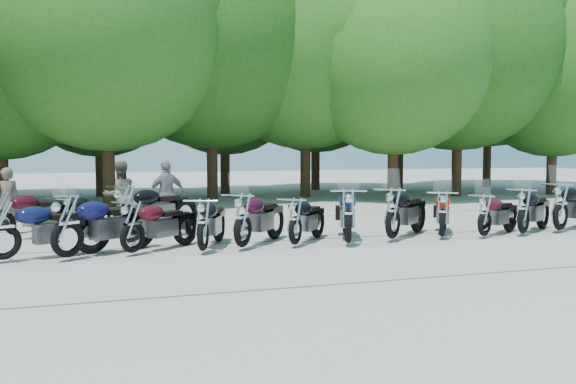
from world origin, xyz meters
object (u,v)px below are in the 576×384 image
object	(u,v)px
motorcycle_12	(561,205)
rider_0	(7,201)
motorcycle_11	(524,209)
rider_2	(167,194)
motorcycle_1	(2,228)
motorcycle_9	(442,212)
motorcycle_15	(126,208)
motorcycle_5	(243,218)
rider_1	(120,196)
motorcycle_13	(1,213)
motorcycle_14	(72,214)
motorcycle_10	(485,213)
motorcycle_8	(393,211)
motorcycle_4	(203,223)
motorcycle_2	(67,224)
motorcycle_6	(295,219)
motorcycle_7	(348,214)
motorcycle_3	(132,225)

from	to	relation	value
motorcycle_12	rider_0	bearing A→B (deg)	47.45
motorcycle_11	rider_2	size ratio (longest dim) A/B	1.29
motorcycle_1	motorcycle_12	distance (m)	12.52
motorcycle_9	rider_0	size ratio (longest dim) A/B	1.37
motorcycle_15	rider_0	bearing A→B (deg)	27.92
motorcycle_5	rider_1	bearing A→B (deg)	-21.74
motorcycle_13	rider_1	distance (m)	2.97
motorcycle_5	motorcycle_14	world-z (taller)	motorcycle_5
motorcycle_10	motorcycle_12	world-z (taller)	motorcycle_12
rider_2	motorcycle_15	bearing A→B (deg)	38.17
motorcycle_5	motorcycle_9	distance (m)	4.70
motorcycle_8	motorcycle_14	distance (m)	7.32
motorcycle_4	rider_1	bearing A→B (deg)	-49.32
rider_0	motorcycle_2	bearing A→B (deg)	101.64
motorcycle_14	motorcycle_4	bearing A→B (deg)	158.48
motorcycle_8	rider_2	xyz separation A→B (m)	(-4.46, 4.11, 0.20)
motorcycle_1	motorcycle_13	xyz separation A→B (m)	(-0.37, 2.73, 0.01)
motorcycle_10	motorcycle_12	distance (m)	2.37
motorcycle_6	motorcycle_10	size ratio (longest dim) A/B	1.02
motorcycle_5	motorcycle_8	world-z (taller)	motorcycle_8
motorcycle_8	motorcycle_10	world-z (taller)	motorcycle_8
motorcycle_1	rider_0	distance (m)	4.09
rider_0	motorcycle_10	bearing A→B (deg)	150.55
motorcycle_2	motorcycle_8	distance (m)	6.81
motorcycle_7	motorcycle_10	size ratio (longest dim) A/B	1.19
rider_2	motorcycle_9	bearing A→B (deg)	127.17
motorcycle_12	motorcycle_13	world-z (taller)	motorcycle_12
motorcycle_2	motorcycle_3	bearing A→B (deg)	-117.71
motorcycle_5	motorcycle_10	xyz separation A→B (m)	(5.71, -0.13, -0.08)
motorcycle_11	motorcycle_15	xyz separation A→B (m)	(-8.98, 2.62, 0.05)
motorcycle_4	motorcycle_14	bearing A→B (deg)	-26.87
motorcycle_15	rider_0	xyz separation A→B (m)	(-2.70, 1.49, 0.11)
motorcycle_6	motorcycle_12	distance (m)	6.93
motorcycle_5	motorcycle_13	distance (m)	5.53
motorcycle_8	motorcycle_12	distance (m)	4.61
motorcycle_1	motorcycle_7	size ratio (longest dim) A/B	0.92
motorcycle_12	motorcycle_14	size ratio (longest dim) A/B	1.20
motorcycle_4	motorcycle_10	xyz separation A→B (m)	(6.55, 0.06, -0.04)
motorcycle_7	motorcycle_10	xyz separation A→B (m)	(3.45, 0.05, -0.11)
motorcycle_4	motorcycle_8	size ratio (longest dim) A/B	0.91
motorcycle_12	rider_1	size ratio (longest dim) A/B	1.41
motorcycle_2	motorcycle_14	distance (m)	2.95
motorcycle_15	rider_0	distance (m)	3.08
motorcycle_1	rider_1	xyz separation A→B (m)	(2.24, 4.12, 0.24)
motorcycle_12	motorcycle_13	size ratio (longest dim) A/B	1.08
rider_2	motorcycle_14	bearing A→B (deg)	14.00
motorcycle_9	motorcycle_2	bearing A→B (deg)	35.01
motorcycle_9	motorcycle_6	bearing A→B (deg)	34.21
motorcycle_2	motorcycle_11	distance (m)	10.18
motorcycle_7	rider_0	world-z (taller)	rider_0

